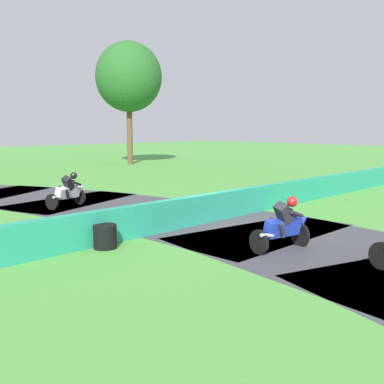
% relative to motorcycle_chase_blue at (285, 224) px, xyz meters
% --- Properties ---
extents(ground_plane, '(120.00, 120.00, 0.00)m').
position_rel_motorcycle_chase_blue_xyz_m(ground_plane, '(1.03, 3.75, -0.65)').
color(ground_plane, '#4C933D').
extents(track_asphalt, '(11.40, 35.17, 0.01)m').
position_rel_motorcycle_chase_blue_xyz_m(track_asphalt, '(-0.46, 3.67, -0.64)').
color(track_asphalt, '#3D3D42').
rests_on(track_asphalt, ground).
extents(safety_barrier, '(23.09, 1.61, 0.90)m').
position_rel_motorcycle_chase_blue_xyz_m(safety_barrier, '(5.75, 4.02, -0.20)').
color(safety_barrier, '#239375').
rests_on(safety_barrier, ground).
extents(motorcycle_chase_blue, '(1.70, 0.93, 1.43)m').
position_rel_motorcycle_chase_blue_xyz_m(motorcycle_chase_blue, '(0.00, 0.00, 0.00)').
color(motorcycle_chase_blue, black).
rests_on(motorcycle_chase_blue, ground).
extents(motorcycle_trailing_white, '(1.73, 1.15, 1.43)m').
position_rel_motorcycle_chase_blue_xyz_m(motorcycle_trailing_white, '(-0.92, 9.26, -0.01)').
color(motorcycle_trailing_white, black).
rests_on(motorcycle_trailing_white, ground).
extents(tire_stack_mid_a, '(0.58, 0.58, 0.60)m').
position_rel_motorcycle_chase_blue_xyz_m(tire_stack_mid_a, '(-3.18, 3.15, -0.35)').
color(tire_stack_mid_a, black).
rests_on(tire_stack_mid_a, ground).
extents(traffic_cone, '(0.28, 0.28, 0.44)m').
position_rel_motorcycle_chase_blue_xyz_m(traffic_cone, '(5.74, 5.98, -0.43)').
color(traffic_cone, orange).
rests_on(traffic_cone, ground).
extents(tree_behind_barrier, '(5.23, 5.23, 9.64)m').
position_rel_motorcycle_chase_blue_xyz_m(tree_behind_barrier, '(12.47, 24.51, 6.22)').
color(tree_behind_barrier, brown).
rests_on(tree_behind_barrier, ground).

